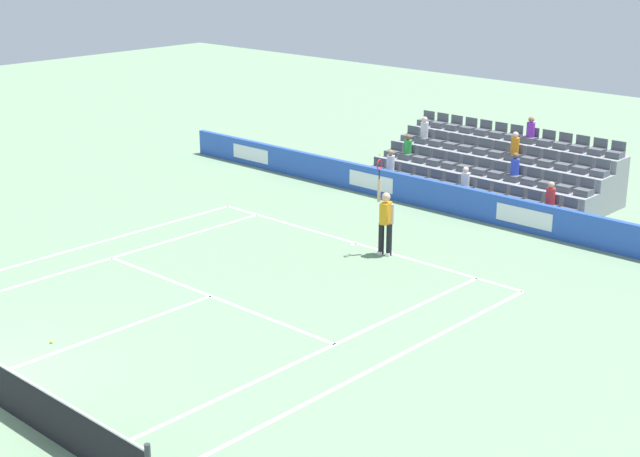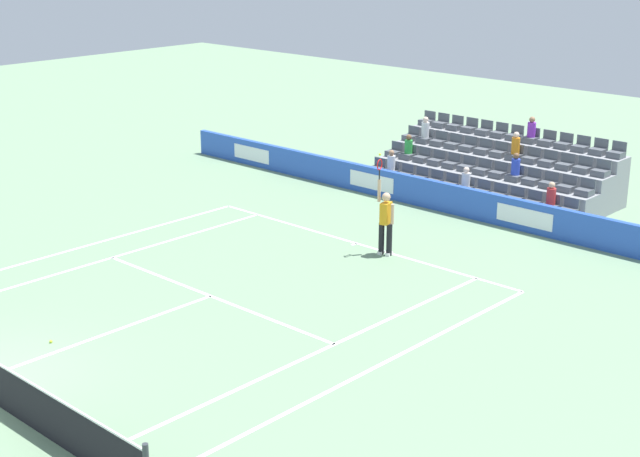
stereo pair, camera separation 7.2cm
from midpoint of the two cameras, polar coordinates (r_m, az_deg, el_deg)
name	(u,v)px [view 2 (the right image)]	position (r m, az deg, el deg)	size (l,w,h in m)	color
line_baseline	(356,243)	(27.10, 2.28, -0.90)	(10.97, 0.10, 0.01)	white
line_service	(211,296)	(23.47, -6.53, -4.07)	(8.23, 0.10, 0.01)	white
line_centre_service	(101,336)	(21.71, -12.97, -6.31)	(0.10, 6.40, 0.01)	white
line_singles_sideline_left	(98,262)	(26.31, -13.16, -1.97)	(0.10, 11.89, 0.01)	white
line_singles_sideline_right	(320,351)	(20.44, 0.11, -7.39)	(0.10, 11.89, 0.01)	white
line_doubles_sideline_left	(70,250)	(27.41, -14.78, -1.28)	(0.10, 11.89, 0.01)	white
line_doubles_sideline_right	(369,370)	(19.63, 3.08, -8.55)	(0.10, 11.89, 0.01)	white
line_centre_mark	(354,244)	(27.03, 2.14, -0.95)	(0.10, 0.20, 0.01)	white
sponsor_barrier	(445,197)	(30.21, 7.62, 1.87)	(23.61, 0.22, 0.94)	blue
tennis_player	(385,220)	(25.94, 4.05, 0.49)	(0.54, 0.41, 2.85)	black
stadium_stand	(496,174)	(32.52, 10.65, 3.26)	(8.06, 3.80, 2.57)	gray
loose_tennis_ball	(51,341)	(21.62, -15.84, -6.57)	(0.07, 0.07, 0.07)	#D1E533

